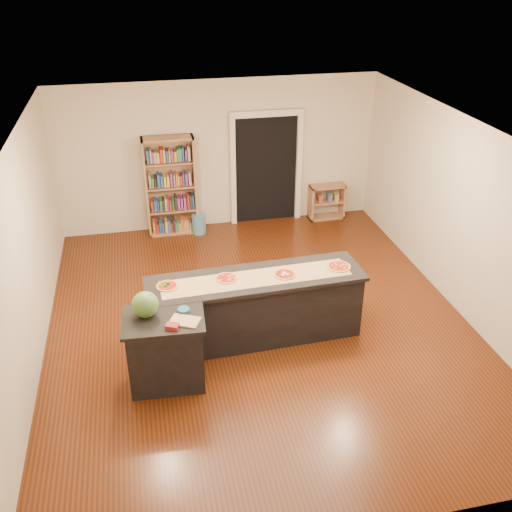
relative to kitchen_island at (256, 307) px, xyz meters
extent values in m
cube|color=beige|center=(0.11, 0.32, 0.91)|extent=(6.00, 7.00, 2.80)
cube|color=#4E230D|center=(0.11, 0.32, -0.48)|extent=(6.00, 7.00, 0.01)
cube|color=white|center=(0.11, 0.32, 2.31)|extent=(6.00, 7.00, 0.01)
cube|color=black|center=(1.01, 3.80, 0.56)|extent=(1.20, 0.02, 2.10)
cube|color=silver|center=(0.36, 3.76, 0.56)|extent=(0.10, 0.08, 2.10)
cube|color=silver|center=(1.66, 3.76, 0.56)|extent=(0.10, 0.08, 2.10)
cube|color=silver|center=(1.01, 3.76, 1.66)|extent=(1.40, 0.08, 0.12)
cube|color=black|center=(0.00, 0.00, -0.03)|extent=(2.85, 0.71, 0.92)
cube|color=black|center=(0.00, 0.00, 0.45)|extent=(2.93, 0.79, 0.05)
cube|color=black|center=(-1.28, -0.69, -0.03)|extent=(0.89, 0.63, 0.92)
cube|color=black|center=(-1.28, -0.69, 0.45)|extent=(0.97, 0.71, 0.04)
cube|color=#AE7A54|center=(-0.84, 3.60, 0.45)|extent=(0.93, 0.33, 1.87)
cube|color=#AE7A54|center=(2.23, 3.62, -0.14)|extent=(0.70, 0.30, 0.70)
cylinder|color=#4F8DB0|center=(-0.37, 3.46, -0.30)|extent=(0.26, 0.26, 0.38)
cube|color=#9F8252|center=(0.00, -0.03, 0.48)|extent=(2.56, 0.56, 0.00)
sphere|color=#144214|center=(-1.46, -0.60, 0.63)|extent=(0.32, 0.32, 0.32)
cube|color=tan|center=(-1.03, -0.82, 0.49)|extent=(0.41, 0.36, 0.02)
cube|color=maroon|center=(-1.18, -0.92, 0.50)|extent=(0.18, 0.15, 0.05)
cylinder|color=#195966|center=(-1.02, -0.62, 0.50)|extent=(0.15, 0.15, 0.05)
cylinder|color=#B89047|center=(-1.17, 0.00, 0.49)|extent=(0.27, 0.27, 0.02)
cylinder|color=#A5190C|center=(-1.17, 0.00, 0.50)|extent=(0.22, 0.22, 0.00)
cylinder|color=#B89047|center=(-0.39, 0.03, 0.49)|extent=(0.32, 0.32, 0.02)
cylinder|color=#A5190C|center=(-0.39, 0.03, 0.50)|extent=(0.26, 0.26, 0.00)
cylinder|color=#B89047|center=(0.39, -0.03, 0.49)|extent=(0.30, 0.30, 0.02)
cylinder|color=#A5190C|center=(0.39, -0.03, 0.50)|extent=(0.25, 0.25, 0.00)
cylinder|color=#B89047|center=(1.17, 0.02, 0.49)|extent=(0.32, 0.32, 0.02)
cylinder|color=#A5190C|center=(1.17, 0.02, 0.50)|extent=(0.26, 0.26, 0.00)
camera|label=1|loc=(-1.37, -6.38, 4.35)|focal=40.00mm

